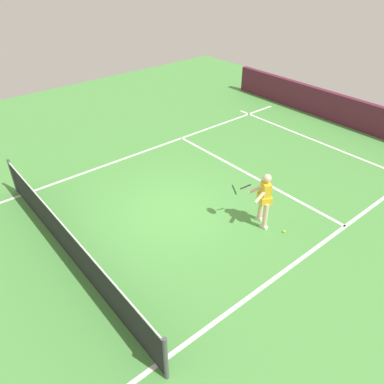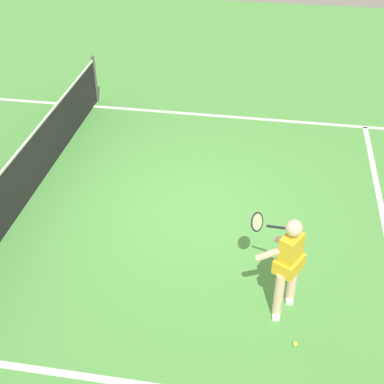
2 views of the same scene
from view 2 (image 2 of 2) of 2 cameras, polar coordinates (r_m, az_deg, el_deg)
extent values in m
plane|color=#4C9342|center=(9.28, 0.16, -1.92)|extent=(24.72, 24.72, 0.00)
cube|color=white|center=(12.23, 2.83, 8.09)|extent=(0.10, 17.01, 0.01)
cylinder|color=#4C4C51|center=(12.87, -10.29, 11.74)|extent=(0.08, 0.08, 1.10)
cube|color=#232326|center=(9.81, -17.02, 2.14)|extent=(7.55, 0.02, 0.98)
cube|color=white|center=(9.55, -17.55, 4.70)|extent=(7.55, 0.02, 0.04)
cylinder|color=beige|center=(7.35, 9.19, -10.83)|extent=(0.13, 0.13, 0.78)
cylinder|color=beige|center=(7.58, 10.60, -9.23)|extent=(0.13, 0.13, 0.78)
cube|color=white|center=(7.61, 8.94, -12.64)|extent=(0.20, 0.10, 0.08)
cube|color=white|center=(7.83, 10.32, -11.04)|extent=(0.20, 0.10, 0.08)
cube|color=gold|center=(7.02, 10.44, -6.30)|extent=(0.38, 0.33, 0.52)
cube|color=gold|center=(7.15, 10.27, -7.50)|extent=(0.49, 0.44, 0.20)
sphere|color=beige|center=(6.76, 10.80, -3.78)|extent=(0.22, 0.22, 0.22)
cylinder|color=beige|center=(6.95, 8.77, -6.35)|extent=(0.12, 0.48, 0.37)
cylinder|color=beige|center=(7.16, 10.02, -5.06)|extent=(0.44, 0.35, 0.37)
cylinder|color=black|center=(7.41, 8.92, -3.71)|extent=(0.17, 0.27, 0.14)
torus|color=black|center=(7.55, 6.94, -3.18)|extent=(0.31, 0.24, 0.28)
cylinder|color=beige|center=(7.55, 6.94, -3.18)|extent=(0.25, 0.19, 0.23)
sphere|color=#D1E533|center=(7.32, 10.91, -15.58)|extent=(0.07, 0.07, 0.07)
camera|label=1|loc=(6.13, -83.17, 12.47)|focal=35.04mm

